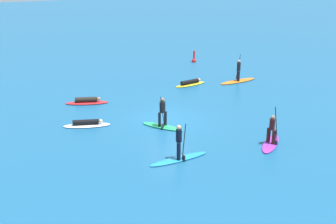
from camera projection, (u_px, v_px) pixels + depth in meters
ground_plane at (168, 120)px, 28.06m from camera, size 120.00×120.00×0.00m
surfer_on_red_board at (87, 101)px, 30.75m from camera, size 2.92×1.27×0.44m
surfer_on_green_board at (163, 120)px, 26.77m from camera, size 2.33×2.27×2.04m
surfer_on_purple_board at (271, 138)px, 24.59m from camera, size 2.23×2.48×2.21m
surfer_on_blue_board at (179, 152)px, 22.85m from camera, size 3.28×1.27×2.04m
surfer_on_white_board at (87, 124)px, 27.08m from camera, size 2.80×1.17×0.40m
surfer_on_yellow_board at (190, 83)px, 34.59m from camera, size 2.63×1.34×0.41m
surfer_on_orange_board at (238, 78)px, 35.32m from camera, size 3.28×1.45×2.11m
marker_buoy at (194, 60)px, 40.96m from camera, size 0.39×0.39×1.10m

